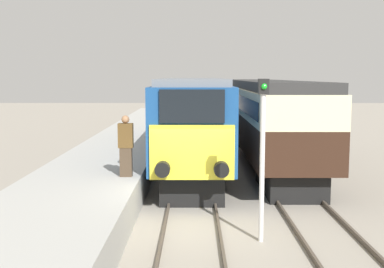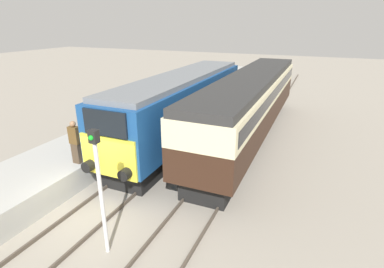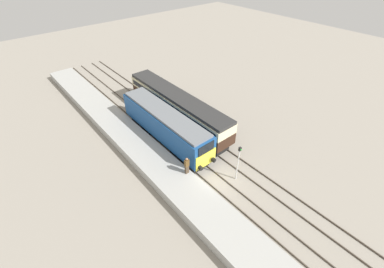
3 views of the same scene
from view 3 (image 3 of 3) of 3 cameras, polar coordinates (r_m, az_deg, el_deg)
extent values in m
plane|color=gray|center=(25.11, 4.92, -10.12)|extent=(120.00, 120.00, 0.00)
cube|color=#A8A8A3|center=(28.07, -11.44, -3.22)|extent=(3.50, 50.00, 1.01)
cube|color=#4C4238|center=(27.39, -3.47, -4.83)|extent=(0.07, 60.00, 0.14)
cube|color=#4C4238|center=(28.03, -1.14, -3.56)|extent=(0.07, 60.00, 0.14)
cube|color=#4C4238|center=(29.01, 1.87, -1.90)|extent=(0.07, 60.00, 0.14)
cube|color=#4C4238|center=(29.78, 3.93, -0.76)|extent=(0.07, 60.00, 0.14)
cube|color=black|center=(26.72, -0.71, -4.81)|extent=(2.03, 4.00, 1.00)
cube|color=black|center=(32.05, -10.01, 2.77)|extent=(2.03, 4.00, 1.00)
cube|color=navy|center=(28.12, -6.02, 2.27)|extent=(2.70, 13.11, 2.69)
cube|color=yellow|center=(24.44, 3.08, -5.62)|extent=(2.48, 0.10, 1.62)
cube|color=black|center=(23.53, 3.19, -3.23)|extent=(1.89, 0.10, 0.97)
cube|color=slate|center=(27.30, -6.22, 4.78)|extent=(2.38, 12.59, 0.24)
cylinder|color=black|center=(24.23, 1.89, -7.57)|extent=(0.44, 0.35, 0.44)
cylinder|color=black|center=(25.09, 4.81, -5.76)|extent=(0.44, 0.35, 0.44)
cube|color=black|center=(28.56, 4.36, -1.71)|extent=(1.89, 3.60, 0.95)
cube|color=black|center=(36.67, -9.11, 7.66)|extent=(1.89, 3.60, 0.95)
cube|color=#331E14|center=(31.64, -3.26, 5.35)|extent=(2.70, 16.68, 1.41)
cube|color=beige|center=(30.99, -3.34, 7.31)|extent=(2.71, 16.68, 1.10)
cube|color=black|center=(30.99, -3.34, 7.31)|extent=(2.75, 16.02, 0.61)
cube|color=#2D2D2D|center=(30.62, -3.39, 8.49)|extent=(2.48, 16.68, 0.36)
cube|color=#473828|center=(23.96, -1.15, -7.85)|extent=(0.36, 0.24, 0.88)
cube|color=brown|center=(23.40, -1.17, -6.47)|extent=(0.44, 0.26, 0.73)
sphere|color=#9E704C|center=(23.06, -1.19, -5.60)|extent=(0.24, 0.24, 0.24)
cylinder|color=silver|center=(24.20, 10.08, -6.85)|extent=(0.12, 0.12, 3.60)
cube|color=black|center=(22.88, 10.61, -3.31)|extent=(0.24, 0.20, 0.36)
sphere|color=green|center=(22.83, 10.82, -3.45)|extent=(0.14, 0.14, 0.14)
camera|label=1|loc=(19.22, 35.21, -21.63)|focal=45.00mm
camera|label=2|loc=(23.26, 30.86, 0.82)|focal=28.00mm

